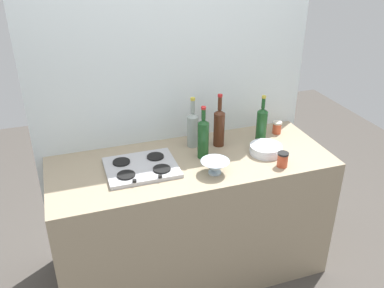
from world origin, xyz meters
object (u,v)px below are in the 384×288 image
Objects in this scene: wine_bottle_mid_left at (262,124)px; mixing_bowl at (215,166)px; stovetop_hob at (141,168)px; plate_stack at (266,149)px; wine_bottle_rightmost at (203,138)px; condiment_jar_rear at (283,159)px; wine_bottle_mid_right at (219,126)px; condiment_jar_front at (277,127)px; wine_bottle_leftmost at (193,128)px.

mixing_bowl is (-0.46, -0.30, -0.08)m from wine_bottle_mid_left.
plate_stack reaches higher than stovetop_hob.
wine_bottle_rightmost reaches higher than condiment_jar_rear.
wine_bottle_rightmost is at bearing 90.25° from mixing_bowl.
wine_bottle_rightmost is (-0.46, -0.09, 0.01)m from wine_bottle_mid_left.
wine_bottle_mid_right reaches higher than mixing_bowl.
mixing_bowl is at bearing -163.02° from plate_stack.
stovetop_hob is 0.87m from condiment_jar_rear.
plate_stack is at bearing 16.98° from mixing_bowl.
stovetop_hob is at bearing 176.04° from plate_stack.
condiment_jar_front is 0.47m from condiment_jar_rear.
wine_bottle_mid_left is 0.47m from wine_bottle_rightmost.
wine_bottle_mid_left reaches higher than stovetop_hob.
condiment_jar_rear is at bearing -15.89° from stovetop_hob.
plate_stack is 1.24× the size of mixing_bowl.
wine_bottle_mid_left reaches higher than condiment_jar_front.
wine_bottle_mid_right is 0.48m from condiment_jar_rear.
condiment_jar_front is at bearing 65.22° from condiment_jar_rear.
stovetop_hob is 0.82m from plate_stack.
condiment_jar_front is at bearing -0.68° from wine_bottle_leftmost.
condiment_jar_front is (0.22, 0.25, 0.02)m from plate_stack.
condiment_jar_rear is (0.44, -0.44, -0.08)m from wine_bottle_leftmost.
wine_bottle_rightmost reaches higher than mixing_bowl.
condiment_jar_rear is (0.27, -0.39, -0.09)m from wine_bottle_mid_right.
wine_bottle_mid_right is (0.57, 0.15, 0.13)m from stovetop_hob.
condiment_jar_rear reaches higher than condiment_jar_front.
mixing_bowl reaches higher than plate_stack.
wine_bottle_rightmost is 4.01× the size of condiment_jar_front.
stovetop_hob is at bearing -176.09° from wine_bottle_rightmost.
wine_bottle_leftmost is 0.99× the size of wine_bottle_rightmost.
condiment_jar_front is (0.47, 0.04, -0.10)m from wine_bottle_mid_right.
wine_bottle_leftmost reaches higher than condiment_jar_front.
wine_bottle_rightmost reaches higher than stovetop_hob.
wine_bottle_mid_left is at bearing 7.74° from stovetop_hob.
wine_bottle_mid_right is at bearing 38.40° from wine_bottle_rightmost.
condiment_jar_front reaches higher than stovetop_hob.
stovetop_hob is 4.58× the size of condiment_jar_rear.
wine_bottle_mid_right is at bearing 64.76° from mixing_bowl.
wine_bottle_rightmost is 2.01× the size of mixing_bowl.
wine_bottle_rightmost is 3.71× the size of condiment_jar_rear.
wine_bottle_mid_right is at bearing 124.30° from condiment_jar_rear.
wine_bottle_rightmost is at bearing -141.60° from wine_bottle_mid_right.
condiment_jar_rear is at bearing -84.39° from plate_stack.
wine_bottle_mid_right is 1.04× the size of wine_bottle_rightmost.
wine_bottle_leftmost is 0.18m from wine_bottle_mid_right.
wine_bottle_mid_right is at bearing 173.14° from wine_bottle_mid_left.
wine_bottle_mid_left reaches higher than plate_stack.
stovetop_hob is at bearing -169.44° from condiment_jar_front.
wine_bottle_mid_right is 0.38m from mixing_bowl.
wine_bottle_mid_right is at bearing 15.13° from stovetop_hob.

